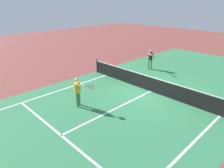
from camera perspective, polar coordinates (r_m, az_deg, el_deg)
ground_plane at (r=12.88m, az=10.84°, el=-2.03°), size 60.00×60.00×0.00m
court_surface_inbounds at (r=12.88m, az=10.84°, el=-2.03°), size 10.62×24.40×0.00m
line_sideline_left at (r=12.46m, az=-22.22°, el=-4.25°), size 0.10×11.89×0.01m
line_service_near at (r=9.03m, az=-14.16°, el=-13.86°), size 8.22×0.10×0.01m
line_center_service at (r=10.65m, az=0.75°, el=-7.05°), size 0.10×6.40×0.01m
net at (r=12.69m, az=11.00°, el=-0.00°), size 10.36×0.09×1.07m
player_near at (r=10.70m, az=-9.57°, el=-1.38°), size 1.15×0.56×1.59m
player_far at (r=16.81m, az=10.82°, el=7.41°), size 0.98×0.89×1.62m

